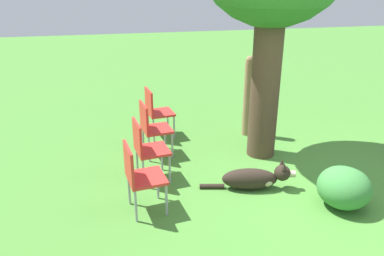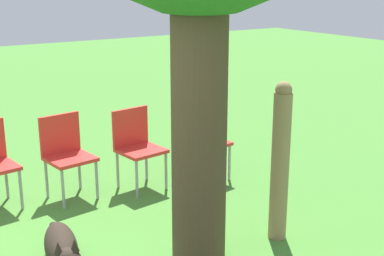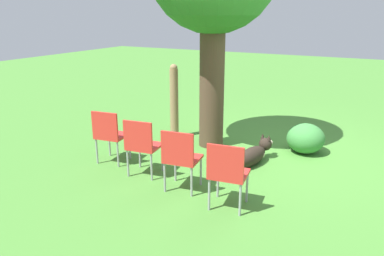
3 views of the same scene
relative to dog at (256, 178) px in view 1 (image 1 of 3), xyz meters
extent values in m
plane|color=#478433|center=(0.63, -0.02, -0.15)|extent=(30.00, 30.00, 0.00)
cylinder|color=#4C3828|center=(0.47, 0.97, 1.05)|extent=(0.43, 0.43, 2.41)
ellipsoid|color=#2D231C|center=(-0.08, 0.02, -0.01)|extent=(0.76, 0.41, 0.29)
ellipsoid|color=#C6B293|center=(0.12, -0.03, -0.03)|extent=(0.29, 0.27, 0.17)
sphere|color=#2D231C|center=(0.33, -0.07, 0.08)|extent=(0.25, 0.25, 0.21)
cylinder|color=#C6B293|center=(0.45, -0.10, 0.06)|extent=(0.11, 0.11, 0.09)
cone|color=#2D231C|center=(0.34, -0.02, 0.21)|extent=(0.07, 0.07, 0.09)
cone|color=#2D231C|center=(0.32, -0.13, 0.21)|extent=(0.07, 0.07, 0.09)
cylinder|color=#2D231C|center=(-0.56, 0.12, -0.12)|extent=(0.33, 0.13, 0.06)
cylinder|color=#937551|center=(0.53, 1.76, 0.50)|extent=(0.16, 0.16, 1.30)
sphere|color=#937551|center=(0.53, 1.76, 1.17)|extent=(0.14, 0.14, 0.14)
cube|color=red|center=(-1.43, -0.17, 0.28)|extent=(0.47, 0.49, 0.04)
cube|color=red|center=(-1.63, -0.19, 0.50)|extent=(0.09, 0.44, 0.41)
cylinder|color=#99999E|center=(-1.28, 0.04, 0.05)|extent=(0.03, 0.03, 0.41)
cylinder|color=#99999E|center=(-1.23, -0.33, 0.05)|extent=(0.03, 0.03, 0.41)
cylinder|color=#99999E|center=(-1.64, 0.00, 0.05)|extent=(0.03, 0.03, 0.41)
cylinder|color=#99999E|center=(-1.59, -0.38, 0.05)|extent=(0.03, 0.03, 0.41)
cube|color=red|center=(-1.28, 0.56, 0.28)|extent=(0.47, 0.49, 0.04)
cube|color=red|center=(-1.47, 0.54, 0.50)|extent=(0.09, 0.44, 0.41)
cylinder|color=#99999E|center=(-1.12, 0.77, 0.05)|extent=(0.03, 0.03, 0.41)
cylinder|color=#99999E|center=(-1.07, 0.40, 0.05)|extent=(0.03, 0.03, 0.41)
cylinder|color=#99999E|center=(-1.48, 0.73, 0.05)|extent=(0.03, 0.03, 0.41)
cylinder|color=#99999E|center=(-1.43, 0.35, 0.05)|extent=(0.03, 0.03, 0.41)
cube|color=red|center=(-1.12, 1.29, 0.28)|extent=(0.47, 0.49, 0.04)
cube|color=red|center=(-1.31, 1.26, 0.50)|extent=(0.09, 0.44, 0.41)
cylinder|color=#99999E|center=(-0.96, 1.50, 0.05)|extent=(0.03, 0.03, 0.41)
cylinder|color=#99999E|center=(-0.91, 1.12, 0.05)|extent=(0.03, 0.03, 0.41)
cylinder|color=#99999E|center=(-1.32, 1.45, 0.05)|extent=(0.03, 0.03, 0.41)
cylinder|color=#99999E|center=(-1.27, 1.08, 0.05)|extent=(0.03, 0.03, 0.41)
cube|color=red|center=(-0.96, 2.02, 0.28)|extent=(0.47, 0.49, 0.04)
cube|color=red|center=(-1.15, 1.99, 0.50)|extent=(0.09, 0.44, 0.41)
cylinder|color=#99999E|center=(-0.80, 2.23, 0.05)|extent=(0.03, 0.03, 0.41)
cylinder|color=#99999E|center=(-0.75, 1.85, 0.05)|extent=(0.03, 0.03, 0.41)
cylinder|color=#99999E|center=(-1.16, 2.18, 0.05)|extent=(0.03, 0.03, 0.41)
cylinder|color=#99999E|center=(-1.11, 1.81, 0.05)|extent=(0.03, 0.03, 0.41)
ellipsoid|color=#3D843D|center=(0.88, -0.60, 0.10)|extent=(0.63, 0.63, 0.50)
camera|label=1|loc=(-1.75, -3.99, 2.45)|focal=35.00mm
camera|label=2|loc=(3.71, -1.19, 2.07)|focal=50.00mm
camera|label=3|loc=(-5.30, -1.73, 2.15)|focal=35.00mm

